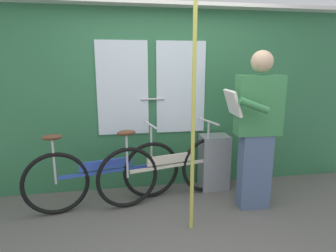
% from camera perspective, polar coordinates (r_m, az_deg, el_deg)
% --- Properties ---
extents(ground_plane, '(6.02, 4.10, 0.04)m').
position_cam_1_polar(ground_plane, '(2.78, 4.74, -22.04)').
color(ground_plane, '#56544F').
extents(train_door_wall, '(5.02, 0.28, 2.21)m').
position_cam_1_polar(train_door_wall, '(3.52, -0.09, 6.04)').
color(train_door_wall, '#2D6B42').
rests_on(train_door_wall, ground_plane).
extents(bicycle_near_door, '(1.65, 0.55, 0.89)m').
position_cam_1_polar(bicycle_near_door, '(3.30, 0.25, -8.60)').
color(bicycle_near_door, black).
rests_on(bicycle_near_door, ground_plane).
extents(bicycle_leaning_behind, '(1.69, 0.52, 0.89)m').
position_cam_1_polar(bicycle_leaning_behind, '(3.23, -12.35, -9.46)').
color(bicycle_leaning_behind, black).
rests_on(bicycle_leaning_behind, ground_plane).
extents(passenger_reading_newspaper, '(0.58, 0.51, 1.68)m').
position_cam_1_polar(passenger_reading_newspaper, '(3.12, 17.28, -0.43)').
color(passenger_reading_newspaper, slate).
rests_on(passenger_reading_newspaper, ground_plane).
extents(trash_bin_by_wall, '(0.34, 0.28, 0.69)m').
position_cam_1_polar(trash_bin_by_wall, '(3.64, 9.15, -7.09)').
color(trash_bin_by_wall, gray).
rests_on(trash_bin_by_wall, ground_plane).
extents(handrail_pole, '(0.04, 0.04, 2.17)m').
position_cam_1_polar(handrail_pole, '(2.53, 5.08, 1.81)').
color(handrail_pole, '#C6C14C').
rests_on(handrail_pole, ground_plane).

